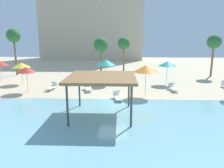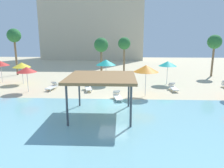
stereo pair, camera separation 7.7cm
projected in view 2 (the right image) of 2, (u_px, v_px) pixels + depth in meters
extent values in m
plane|color=beige|center=(114.00, 105.00, 17.51)|extent=(80.00, 80.00, 0.00)
cube|color=#7AB7C1|center=(111.00, 133.00, 12.38)|extent=(44.00, 13.50, 0.04)
cylinder|color=#42474C|center=(79.00, 90.00, 16.86)|extent=(0.14, 0.14, 2.67)
cylinder|color=#42474C|center=(129.00, 91.00, 16.70)|extent=(0.14, 0.14, 2.67)
cylinder|color=#42474C|center=(67.00, 106.00, 13.05)|extent=(0.14, 0.14, 2.67)
cylinder|color=#42474C|center=(131.00, 107.00, 12.89)|extent=(0.14, 0.14, 2.67)
cube|color=olive|center=(101.00, 77.00, 14.56)|extent=(4.60, 4.60, 0.18)
cylinder|color=silver|center=(106.00, 75.00, 24.87)|extent=(0.06, 0.06, 2.25)
cone|color=teal|center=(106.00, 62.00, 24.55)|extent=(2.30, 2.30, 0.63)
cylinder|color=silver|center=(28.00, 82.00, 21.35)|extent=(0.06, 0.06, 2.01)
cone|color=red|center=(27.00, 70.00, 21.07)|extent=(1.94, 1.94, 0.53)
cylinder|color=silver|center=(167.00, 75.00, 24.86)|extent=(0.06, 0.06, 2.13)
cone|color=teal|center=(168.00, 64.00, 24.56)|extent=(2.05, 2.05, 0.57)
cylinder|color=silver|center=(2.00, 74.00, 25.74)|extent=(0.06, 0.06, 2.06)
cone|color=red|center=(0.00, 63.00, 25.45)|extent=(2.05, 2.05, 0.56)
cylinder|color=silver|center=(146.00, 84.00, 19.88)|extent=(0.06, 0.06, 2.29)
cone|color=orange|center=(146.00, 69.00, 19.56)|extent=(2.30, 2.30, 0.63)
cylinder|color=silver|center=(23.00, 76.00, 25.10)|extent=(0.06, 0.06, 1.94)
cone|color=yellow|center=(22.00, 65.00, 24.82)|extent=(2.07, 2.07, 0.57)
cylinder|color=white|center=(122.00, 101.00, 18.10)|extent=(0.05, 0.05, 0.22)
cylinder|color=white|center=(117.00, 101.00, 18.03)|extent=(0.05, 0.05, 0.22)
cylinder|color=white|center=(119.00, 97.00, 19.49)|extent=(0.05, 0.05, 0.22)
cylinder|color=white|center=(114.00, 97.00, 19.42)|extent=(0.05, 0.05, 0.22)
cube|color=white|center=(118.00, 97.00, 18.73)|extent=(0.93, 1.88, 0.10)
cube|color=white|center=(116.00, 92.00, 19.38)|extent=(0.69, 0.61, 0.40)
cylinder|color=white|center=(91.00, 91.00, 21.32)|extent=(0.05, 0.05, 0.22)
cylinder|color=white|center=(87.00, 92.00, 21.23)|extent=(0.05, 0.05, 0.22)
cylinder|color=white|center=(90.00, 88.00, 22.70)|extent=(0.05, 0.05, 0.22)
cylinder|color=white|center=(85.00, 88.00, 22.61)|extent=(0.05, 0.05, 0.22)
cube|color=white|center=(88.00, 88.00, 21.93)|extent=(1.01, 1.89, 0.10)
cube|color=white|center=(88.00, 84.00, 22.58)|extent=(0.70, 0.64, 0.40)
cylinder|color=white|center=(51.00, 90.00, 21.67)|extent=(0.05, 0.05, 0.22)
cylinder|color=white|center=(46.00, 90.00, 21.76)|extent=(0.05, 0.05, 0.22)
cylinder|color=white|center=(57.00, 87.00, 23.04)|extent=(0.05, 0.05, 0.22)
cylinder|color=white|center=(53.00, 87.00, 23.14)|extent=(0.05, 0.05, 0.22)
cube|color=white|center=(52.00, 87.00, 22.37)|extent=(0.87, 1.87, 0.10)
cube|color=white|center=(55.00, 83.00, 23.02)|extent=(0.67, 0.59, 0.40)
cylinder|color=white|center=(222.00, 86.00, 23.72)|extent=(0.05, 0.05, 0.22)
cylinder|color=white|center=(178.00, 92.00, 21.25)|extent=(0.05, 0.05, 0.22)
cylinder|color=white|center=(173.00, 92.00, 21.24)|extent=(0.05, 0.05, 0.22)
cylinder|color=white|center=(174.00, 88.00, 22.65)|extent=(0.05, 0.05, 0.22)
cylinder|color=white|center=(169.00, 88.00, 22.64)|extent=(0.05, 0.05, 0.22)
cube|color=white|center=(174.00, 88.00, 21.91)|extent=(0.70, 1.83, 0.10)
cube|color=white|center=(172.00, 84.00, 22.57)|extent=(0.63, 0.54, 0.40)
cylinder|color=white|center=(72.00, 84.00, 24.36)|extent=(0.05, 0.05, 0.22)
cylinder|color=white|center=(68.00, 85.00, 24.26)|extent=(0.05, 0.05, 0.22)
cylinder|color=white|center=(72.00, 82.00, 25.73)|extent=(0.05, 0.05, 0.22)
cylinder|color=white|center=(68.00, 82.00, 25.63)|extent=(0.05, 0.05, 0.22)
cube|color=white|center=(70.00, 82.00, 24.96)|extent=(1.04, 1.89, 0.10)
cube|color=white|center=(70.00, 78.00, 25.60)|extent=(0.71, 0.64, 0.40)
cylinder|color=brown|center=(16.00, 57.00, 30.43)|extent=(0.28, 0.28, 5.25)
sphere|color=#286B33|center=(14.00, 35.00, 29.78)|extent=(1.90, 1.90, 1.90)
cylinder|color=brown|center=(124.00, 59.00, 33.24)|extent=(0.28, 0.28, 4.06)
sphere|color=#286B33|center=(124.00, 43.00, 32.71)|extent=(1.90, 1.90, 1.90)
cylinder|color=brown|center=(101.00, 63.00, 28.76)|extent=(0.28, 0.28, 4.02)
sphere|color=#286B33|center=(101.00, 45.00, 28.24)|extent=(1.90, 1.90, 1.90)
cylinder|color=brown|center=(213.00, 61.00, 29.45)|extent=(0.28, 0.28, 4.40)
sphere|color=#286B33|center=(215.00, 42.00, 28.89)|extent=(1.90, 1.90, 1.90)
cube|color=beige|center=(93.00, 14.00, 51.51)|extent=(23.78, 9.26, 21.62)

